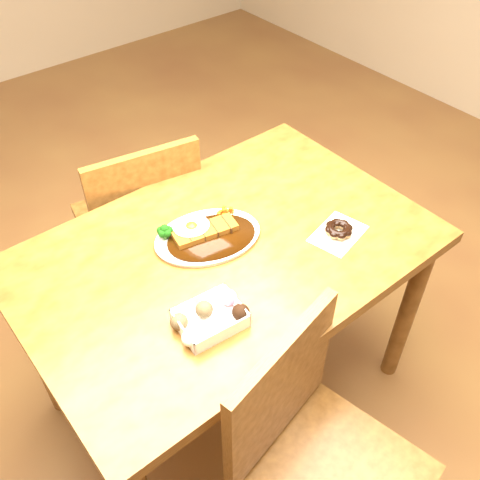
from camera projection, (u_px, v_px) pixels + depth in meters
ground at (229, 385)px, 2.08m from camera, size 6.00×6.00×0.00m
table at (226, 271)px, 1.63m from camera, size 1.20×0.80×0.75m
chair_far at (142, 222)px, 2.05m from camera, size 0.49×0.49×0.87m
chair_near at (315, 457)px, 1.39m from camera, size 0.50×0.50×0.87m
katsu_curry_plate at (206, 235)px, 1.58m from camera, size 0.36×0.30×0.06m
donut_box at (210, 318)px, 1.35m from camera, size 0.20×0.14×0.05m
pon_de_ring at (339, 230)px, 1.59m from camera, size 0.19×0.16×0.03m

